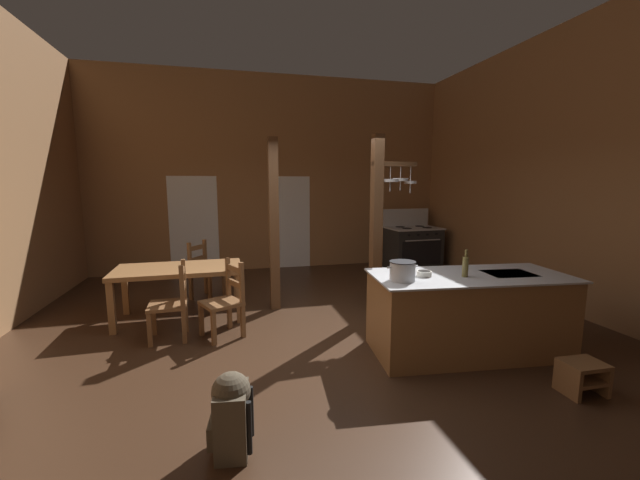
{
  "coord_description": "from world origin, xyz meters",
  "views": [
    {
      "loc": [
        -1.02,
        -4.13,
        1.9
      ],
      "look_at": [
        0.2,
        0.87,
        1.13
      ],
      "focal_mm": 21.37,
      "sensor_mm": 36.0,
      "label": 1
    }
  ],
  "objects_px": {
    "kitchen_island": "(468,314)",
    "step_stool": "(583,375)",
    "stove_range": "(413,247)",
    "bottle_tall_on_counter": "(465,266)",
    "mixing_bowl_on_counter": "(424,274)",
    "ladderback_chair_near_window": "(205,271)",
    "ladderback_chair_at_table_end": "(225,301)",
    "ladderback_chair_by_post": "(172,303)",
    "dining_table": "(179,273)",
    "backpack": "(231,411)",
    "stockpot_on_counter": "(402,271)"
  },
  "relations": [
    {
      "from": "kitchen_island",
      "to": "step_stool",
      "type": "xyz_separation_m",
      "value": [
        0.49,
        -1.02,
        -0.27
      ]
    },
    {
      "from": "stove_range",
      "to": "bottle_tall_on_counter",
      "type": "xyz_separation_m",
      "value": [
        -1.53,
        -4.13,
        0.53
      ]
    },
    {
      "from": "kitchen_island",
      "to": "mixing_bowl_on_counter",
      "type": "distance_m",
      "value": 0.72
    },
    {
      "from": "ladderback_chair_near_window",
      "to": "mixing_bowl_on_counter",
      "type": "distance_m",
      "value": 3.76
    },
    {
      "from": "ladderback_chair_near_window",
      "to": "ladderback_chair_at_table_end",
      "type": "height_order",
      "value": "same"
    },
    {
      "from": "mixing_bowl_on_counter",
      "to": "ladderback_chair_near_window",
      "type": "bearing_deg",
      "value": 131.18
    },
    {
      "from": "ladderback_chair_by_post",
      "to": "bottle_tall_on_counter",
      "type": "relative_size",
      "value": 3.21
    },
    {
      "from": "ladderback_chair_near_window",
      "to": "bottle_tall_on_counter",
      "type": "relative_size",
      "value": 3.21
    },
    {
      "from": "dining_table",
      "to": "ladderback_chair_at_table_end",
      "type": "bearing_deg",
      "value": -51.96
    },
    {
      "from": "kitchen_island",
      "to": "ladderback_chair_near_window",
      "type": "relative_size",
      "value": 2.36
    },
    {
      "from": "dining_table",
      "to": "ladderback_chair_at_table_end",
      "type": "height_order",
      "value": "ladderback_chair_at_table_end"
    },
    {
      "from": "step_stool",
      "to": "ladderback_chair_at_table_end",
      "type": "distance_m",
      "value": 3.82
    },
    {
      "from": "ladderback_chair_at_table_end",
      "to": "mixing_bowl_on_counter",
      "type": "bearing_deg",
      "value": -26.74
    },
    {
      "from": "backpack",
      "to": "stockpot_on_counter",
      "type": "distance_m",
      "value": 2.13
    },
    {
      "from": "step_stool",
      "to": "dining_table",
      "type": "distance_m",
      "value": 4.8
    },
    {
      "from": "ladderback_chair_near_window",
      "to": "stockpot_on_counter",
      "type": "relative_size",
      "value": 2.78
    },
    {
      "from": "ladderback_chair_by_post",
      "to": "bottle_tall_on_counter",
      "type": "distance_m",
      "value": 3.45
    },
    {
      "from": "ladderback_chair_at_table_end",
      "to": "bottle_tall_on_counter",
      "type": "relative_size",
      "value": 3.21
    },
    {
      "from": "stove_range",
      "to": "ladderback_chair_by_post",
      "type": "relative_size",
      "value": 1.39
    },
    {
      "from": "backpack",
      "to": "stockpot_on_counter",
      "type": "bearing_deg",
      "value": 29.22
    },
    {
      "from": "step_stool",
      "to": "ladderback_chair_by_post",
      "type": "relative_size",
      "value": 0.39
    },
    {
      "from": "stockpot_on_counter",
      "to": "dining_table",
      "type": "bearing_deg",
      "value": 140.71
    },
    {
      "from": "step_stool",
      "to": "kitchen_island",
      "type": "bearing_deg",
      "value": 115.76
    },
    {
      "from": "ladderback_chair_near_window",
      "to": "bottle_tall_on_counter",
      "type": "xyz_separation_m",
      "value": [
        2.87,
        -2.94,
        0.56
      ]
    },
    {
      "from": "ladderback_chair_near_window",
      "to": "stove_range",
      "type": "bearing_deg",
      "value": 15.12
    },
    {
      "from": "ladderback_chair_at_table_end",
      "to": "stockpot_on_counter",
      "type": "distance_m",
      "value": 2.23
    },
    {
      "from": "step_stool",
      "to": "mixing_bowl_on_counter",
      "type": "height_order",
      "value": "mixing_bowl_on_counter"
    },
    {
      "from": "kitchen_island",
      "to": "ladderback_chair_by_post",
      "type": "relative_size",
      "value": 2.36
    },
    {
      "from": "kitchen_island",
      "to": "stove_range",
      "type": "bearing_deg",
      "value": 70.79
    },
    {
      "from": "bottle_tall_on_counter",
      "to": "ladderback_chair_at_table_end",
      "type": "bearing_deg",
      "value": 154.7
    },
    {
      "from": "ladderback_chair_by_post",
      "to": "backpack",
      "type": "height_order",
      "value": "ladderback_chair_by_post"
    },
    {
      "from": "stove_range",
      "to": "ladderback_chair_at_table_end",
      "type": "height_order",
      "value": "stove_range"
    },
    {
      "from": "step_stool",
      "to": "stockpot_on_counter",
      "type": "distance_m",
      "value": 1.84
    },
    {
      "from": "bottle_tall_on_counter",
      "to": "ladderback_chair_near_window",
      "type": "bearing_deg",
      "value": 134.34
    },
    {
      "from": "kitchen_island",
      "to": "backpack",
      "type": "bearing_deg",
      "value": -158.09
    },
    {
      "from": "stockpot_on_counter",
      "to": "ladderback_chair_by_post",
      "type": "bearing_deg",
      "value": 152.88
    },
    {
      "from": "stove_range",
      "to": "dining_table",
      "type": "relative_size",
      "value": 0.77
    },
    {
      "from": "ladderback_chair_at_table_end",
      "to": "ladderback_chair_near_window",
      "type": "bearing_deg",
      "value": 100.9
    },
    {
      "from": "backpack",
      "to": "mixing_bowl_on_counter",
      "type": "relative_size",
      "value": 3.7
    },
    {
      "from": "stove_range",
      "to": "ladderback_chair_near_window",
      "type": "height_order",
      "value": "stove_range"
    },
    {
      "from": "ladderback_chair_by_post",
      "to": "mixing_bowl_on_counter",
      "type": "bearing_deg",
      "value": -22.23
    },
    {
      "from": "kitchen_island",
      "to": "step_stool",
      "type": "distance_m",
      "value": 1.17
    },
    {
      "from": "stove_range",
      "to": "backpack",
      "type": "xyz_separation_m",
      "value": [
        -4.02,
        -5.1,
        -0.17
      ]
    },
    {
      "from": "step_stool",
      "to": "ladderback_chair_by_post",
      "type": "distance_m",
      "value": 4.38
    },
    {
      "from": "ladderback_chair_by_post",
      "to": "backpack",
      "type": "bearing_deg",
      "value": -73.27
    },
    {
      "from": "mixing_bowl_on_counter",
      "to": "step_stool",
      "type": "bearing_deg",
      "value": -46.55
    },
    {
      "from": "kitchen_island",
      "to": "dining_table",
      "type": "distance_m",
      "value": 3.8
    },
    {
      "from": "dining_table",
      "to": "stove_range",
      "type": "bearing_deg",
      "value": 24.52
    },
    {
      "from": "stockpot_on_counter",
      "to": "ladderback_chair_at_table_end",
      "type": "bearing_deg",
      "value": 146.56
    },
    {
      "from": "ladderback_chair_by_post",
      "to": "stockpot_on_counter",
      "type": "relative_size",
      "value": 2.78
    }
  ]
}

